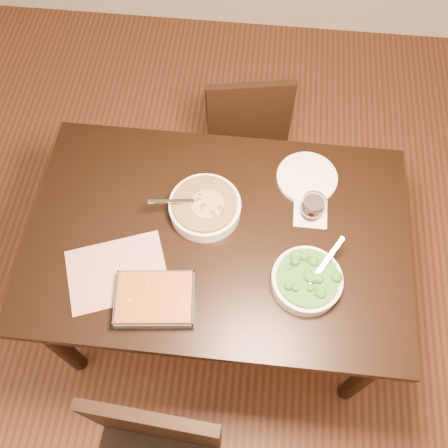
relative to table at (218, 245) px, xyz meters
name	(u,v)px	position (x,y,z in m)	size (l,w,h in m)	color
ground	(219,301)	(0.00, 0.00, -0.65)	(4.00, 4.00, 0.00)	#432313
room	(212,12)	(0.00, 0.00, 1.06)	(4.04, 4.04, 2.72)	beige
table	(218,245)	(0.00, 0.00, 0.00)	(1.40, 0.90, 0.75)	black
magazine_a	(117,272)	(-0.34, -0.19, 0.10)	(0.34, 0.25, 0.01)	#A4302F
coaster	(310,213)	(0.33, 0.12, 0.10)	(0.12, 0.12, 0.00)	white
stew_bowl	(205,207)	(-0.06, 0.09, 0.13)	(0.29, 0.27, 0.10)	white
broccoli_bowl	(307,280)	(0.32, -0.16, 0.13)	(0.24, 0.26, 0.09)	white
baking_dish	(155,299)	(-0.18, -0.28, 0.12)	(0.29, 0.22, 0.05)	silver
wine_tumbler	(312,206)	(0.33, 0.12, 0.15)	(0.08, 0.08, 0.09)	black
dinner_plate	(307,178)	(0.32, 0.27, 0.10)	(0.23, 0.23, 0.02)	white
chair_far	(246,122)	(0.05, 0.77, -0.20)	(0.44, 0.44, 0.81)	black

